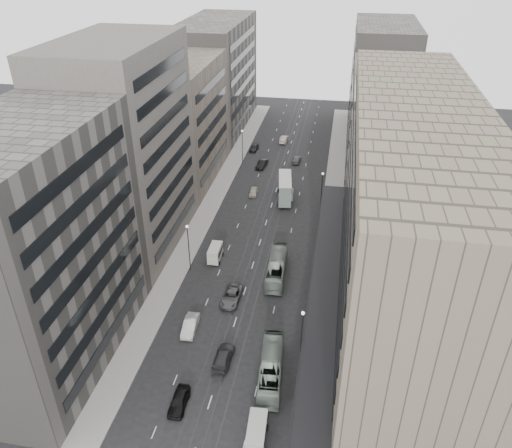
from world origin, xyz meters
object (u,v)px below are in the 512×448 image
Objects in this scene: bus_near at (271,368)px; sedan_2 at (231,296)px; panel_van at (215,253)px; pedestrian at (309,367)px; vw_microbus at (257,433)px; double_decker at (285,188)px; bus_far at (277,268)px; sedan_0 at (179,401)px; sedan_1 at (190,325)px.

bus_near is 15.65m from sedan_2.
bus_near reaches higher than panel_van.
sedan_2 is at bearing -69.30° from pedestrian.
double_decker is at bearing 91.18° from vw_microbus.
sedan_2 is at bearing 49.66° from bus_far.
bus_far is 9.30m from sedan_2.
bus_far is 27.91m from sedan_0.
vw_microbus is at bearing 40.75° from pedestrian.
pedestrian reaches higher than sedan_1.
bus_near is 2.68× the size of panel_van.
pedestrian is (16.62, -5.14, 0.36)m from sedan_1.
double_decker reaches higher than sedan_0.
bus_near is at bearing -57.40° from sedan_2.
panel_van is (-12.63, 32.49, 0.02)m from vw_microbus.
vw_microbus reaches higher than sedan_2.
panel_van is at bearing -117.76° from double_decker.
bus_far is 10.94m from panel_van.
vw_microbus is 23.89m from sedan_2.
bus_far is 1.22× the size of double_decker.
panel_van is at bearing -65.64° from bus_near.
vw_microbus is at bearing -69.83° from panel_van.
vw_microbus is at bearing 84.58° from bus_near.
sedan_0 is 16.04m from pedestrian.
bus_far reaches higher than vw_microbus.
double_decker is (-4.17, 46.79, 1.07)m from bus_near.
double_decker is at bearing -89.25° from bus_near.
sedan_0 is 2.25× the size of pedestrian.
bus_near reaches higher than sedan_0.
bus_far is 17.52m from sedan_1.
sedan_0 is at bearing -85.15° from panel_van.
panel_van is at bearing 94.65° from sedan_0.
sedan_2 is (-7.90, 13.49, -0.77)m from bus_near.
double_decker is 24.97m from panel_van.
bus_far reaches higher than pedestrian.
vw_microbus is 1.15× the size of panel_van.
sedan_1 is (-12.08, 6.35, -0.73)m from bus_near.
panel_van is at bearing 89.13° from sedan_1.
sedan_2 is at bearing 56.34° from sedan_1.
double_decker is 33.56m from sedan_2.
vw_microbus is at bearing -93.42° from double_decker.
bus_near reaches higher than vw_microbus.
bus_near is 0.99× the size of bus_far.
panel_van reaches higher than sedan_2.
double_decker is 1.91× the size of vw_microbus.
vw_microbus is 1.04× the size of sedan_0.
panel_van is 0.90× the size of sedan_0.
sedan_2 is at bearing 105.97° from vw_microbus.
sedan_0 is at bearing -103.53° from double_decker.
bus_near is 20.90m from bus_far.
vw_microbus is 34.86m from panel_van.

